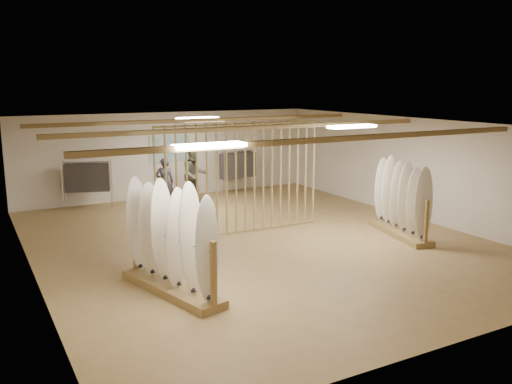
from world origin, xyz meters
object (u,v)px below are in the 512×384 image
rack_right (401,210)px  shopper_b (195,171)px  rack_left (171,255)px  clothing_rack_a (87,177)px  shopper_a (165,179)px  clothing_rack_b (238,165)px

rack_right → shopper_b: bearing=131.3°
rack_left → clothing_rack_a: size_ratio=1.76×
shopper_b → rack_left: bearing=-116.4°
shopper_a → clothing_rack_b: bearing=-153.3°
clothing_rack_a → shopper_a: shopper_a is taller
clothing_rack_a → shopper_b: 3.22m
clothing_rack_a → shopper_b: bearing=2.2°
shopper_a → rack_right: bearing=136.1°
clothing_rack_a → shopper_b: (3.08, -0.92, 0.08)m
rack_right → clothing_rack_a: rack_right is taller
clothing_rack_b → shopper_b: bearing=-166.0°
rack_right → clothing_rack_a: size_ratio=1.61×
clothing_rack_a → clothing_rack_b: clothing_rack_b is taller
rack_left → clothing_rack_b: size_ratio=1.74×
clothing_rack_b → shopper_b: shopper_b is taller
rack_left → rack_right: size_ratio=1.10×
clothing_rack_a → rack_left: bearing=-72.0°
rack_left → clothing_rack_b: bearing=41.2°
rack_left → shopper_a: 7.01m
rack_left → shopper_a: (2.21, 6.65, 0.16)m
rack_right → clothing_rack_a: 9.12m
rack_right → clothing_rack_b: 6.73m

